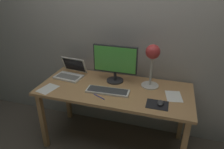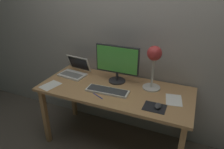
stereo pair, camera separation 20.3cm
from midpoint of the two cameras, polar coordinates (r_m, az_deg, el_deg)
ground_plane at (r=2.60m, az=3.07°, el=-18.29°), size 4.80×4.80×0.00m
back_wall at (r=2.32m, az=7.36°, el=12.88°), size 4.80×0.06×2.60m
desk at (r=2.20m, az=3.47°, el=-5.73°), size 1.60×0.70×0.74m
monitor at (r=2.20m, az=4.10°, el=3.50°), size 0.48×0.19×0.41m
keyboard_main at (r=2.08m, az=1.48°, el=-4.61°), size 0.45×0.16×0.03m
laptop at (r=2.47m, az=-7.85°, el=1.39°), size 0.34×0.30×0.21m
desk_lamp at (r=2.08m, az=14.39°, el=4.16°), size 0.18×0.18×0.46m
mousepad at (r=1.91m, az=14.85°, el=-8.94°), size 0.20×0.16×0.00m
mouse at (r=1.91m, az=15.73°, el=-8.50°), size 0.06×0.10×0.03m
paper_sheet_near_mouse at (r=2.07m, az=19.60°, el=-6.76°), size 0.18×0.23×0.00m
paper_sheet_by_keyboard at (r=2.28m, az=-14.35°, el=-3.00°), size 0.19×0.24×0.00m
pen at (r=2.01m, az=-1.06°, el=-6.09°), size 0.13×0.07×0.01m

